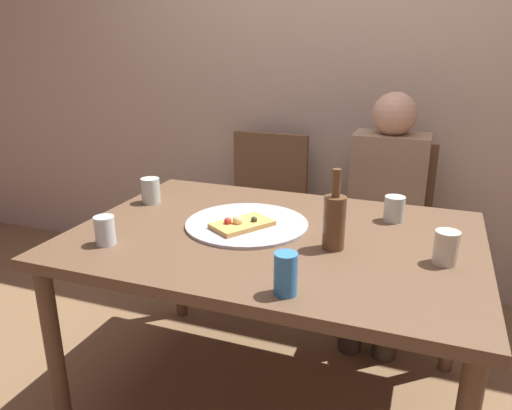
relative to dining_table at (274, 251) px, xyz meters
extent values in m
plane|color=brown|center=(0.00, 0.00, -0.66)|extent=(8.00, 8.00, 0.00)
cube|color=#BCA893|center=(0.00, 1.21, 0.64)|extent=(6.00, 0.10, 2.60)
cube|color=brown|center=(0.00, 0.00, 0.05)|extent=(1.45, 1.02, 0.04)
cylinder|color=brown|center=(-0.66, -0.45, -0.31)|extent=(0.06, 0.06, 0.69)
cylinder|color=brown|center=(-0.66, 0.45, -0.31)|extent=(0.06, 0.06, 0.69)
cylinder|color=brown|center=(0.66, 0.45, -0.31)|extent=(0.06, 0.06, 0.69)
cylinder|color=#ADADB2|center=(-0.12, 0.04, 0.08)|extent=(0.47, 0.47, 0.01)
cube|color=tan|center=(-0.12, -0.01, 0.09)|extent=(0.23, 0.26, 0.02)
sphere|color=#EAD184|center=(-0.13, -0.03, 0.11)|extent=(0.04, 0.04, 0.04)
sphere|color=#2D381E|center=(-0.08, 0.01, 0.11)|extent=(0.02, 0.02, 0.02)
sphere|color=#B22D23|center=(-0.17, -0.04, 0.11)|extent=(0.03, 0.03, 0.03)
cylinder|color=brown|center=(0.23, -0.06, 0.16)|extent=(0.08, 0.08, 0.18)
cylinder|color=brown|center=(0.23, -0.06, 0.30)|extent=(0.03, 0.03, 0.09)
cylinder|color=beige|center=(0.58, -0.05, 0.13)|extent=(0.08, 0.08, 0.11)
cylinder|color=#B7C6BC|center=(0.39, 0.29, 0.12)|extent=(0.08, 0.08, 0.10)
cylinder|color=#B7C6BC|center=(-0.61, 0.15, 0.13)|extent=(0.08, 0.08, 0.11)
cylinder|color=silver|center=(-0.51, -0.30, 0.12)|extent=(0.07, 0.07, 0.10)
cylinder|color=#337AC1|center=(0.17, -0.41, 0.13)|extent=(0.07, 0.07, 0.12)
cube|color=brown|center=(-0.37, 0.83, -0.21)|extent=(0.44, 0.44, 0.05)
cube|color=brown|center=(-0.37, 1.03, 0.02)|extent=(0.44, 0.04, 0.45)
cylinder|color=brown|center=(-0.18, 0.64, -0.45)|extent=(0.04, 0.04, 0.42)
cylinder|color=brown|center=(-0.56, 0.64, -0.45)|extent=(0.04, 0.04, 0.42)
cylinder|color=brown|center=(-0.18, 1.02, -0.45)|extent=(0.04, 0.04, 0.42)
cylinder|color=brown|center=(-0.56, 1.02, -0.45)|extent=(0.04, 0.04, 0.42)
cube|color=brown|center=(0.32, 0.83, -0.21)|extent=(0.44, 0.44, 0.05)
cube|color=brown|center=(0.32, 1.03, 0.02)|extent=(0.44, 0.04, 0.45)
cylinder|color=brown|center=(0.51, 0.64, -0.45)|extent=(0.04, 0.04, 0.42)
cylinder|color=brown|center=(0.13, 0.64, -0.45)|extent=(0.04, 0.04, 0.42)
cylinder|color=brown|center=(0.51, 1.02, -0.45)|extent=(0.04, 0.04, 0.42)
cylinder|color=brown|center=(0.13, 1.02, -0.45)|extent=(0.04, 0.04, 0.42)
cube|color=#937A60|center=(0.32, 0.85, 0.05)|extent=(0.36, 0.22, 0.52)
sphere|color=tan|center=(0.32, 0.85, 0.41)|extent=(0.21, 0.21, 0.21)
cylinder|color=#3B3026|center=(0.40, 0.65, -0.21)|extent=(0.12, 0.40, 0.12)
cylinder|color=#3B3026|center=(0.24, 0.65, -0.21)|extent=(0.12, 0.40, 0.12)
cylinder|color=#3B3026|center=(0.40, 0.45, -0.43)|extent=(0.11, 0.11, 0.45)
cylinder|color=#3B3026|center=(0.24, 0.45, -0.43)|extent=(0.11, 0.11, 0.45)
camera|label=1|loc=(0.51, -1.56, 0.74)|focal=34.06mm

